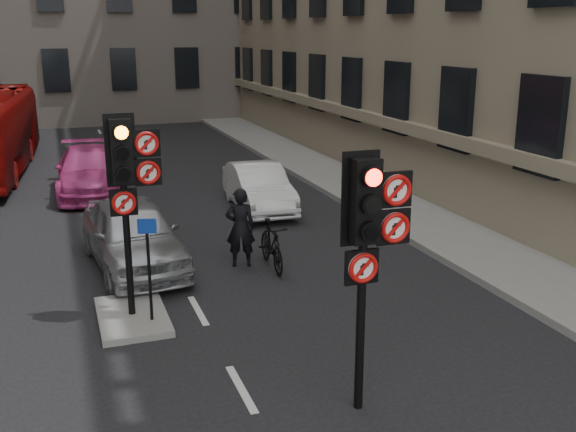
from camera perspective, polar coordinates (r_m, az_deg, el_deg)
pavement_right at (r=21.36m, az=7.53°, el=1.94°), size 3.00×50.00×0.16m
centre_island at (r=12.58m, az=-13.04°, el=-8.28°), size 1.20×2.00×0.12m
signal_near at (r=8.73m, az=6.94°, el=-1.02°), size 0.91×0.40×3.58m
signal_far at (r=11.78m, az=-13.40°, el=3.60°), size 0.91×0.40×3.58m
car_silver at (r=15.04m, az=-12.99°, el=-1.51°), size 2.17×4.54×1.50m
car_white at (r=19.46m, az=-2.51°, el=2.46°), size 1.61×4.05×1.31m
car_pink at (r=22.27m, az=-16.45°, el=3.68°), size 2.23×5.04×1.44m
motorcycle at (r=14.64m, az=-1.41°, el=-2.49°), size 0.58×1.77×1.05m
motorcyclist at (r=14.72m, az=-4.05°, el=-0.97°), size 0.73×0.58×1.76m
info_sign at (r=11.79m, az=-11.73°, el=-3.28°), size 0.31×0.14×1.85m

